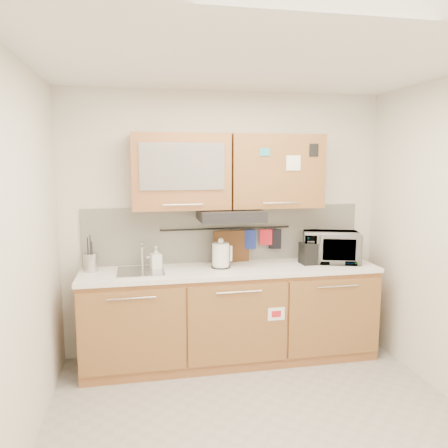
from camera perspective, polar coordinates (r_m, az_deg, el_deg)
name	(u,v)px	position (r m, az deg, el deg)	size (l,w,h in m)	color
floor	(266,432)	(3.48, 5.49, -25.45)	(3.20, 3.20, 0.00)	#9E9993
ceiling	(271,54)	(2.98, 6.22, 21.24)	(3.20, 3.20, 0.00)	white
wall_back	(225,224)	(4.40, 0.16, 0.02)	(3.20, 3.20, 0.00)	silver
wall_left	(14,266)	(2.94, -25.70, -4.93)	(3.00, 3.00, 0.00)	silver
base_cabinet	(231,320)	(4.33, 0.97, -12.37)	(2.80, 0.64, 0.88)	#A66B3B
countertop	(232,270)	(4.18, 0.99, -6.02)	(2.82, 0.62, 0.04)	white
backsplash	(225,234)	(4.40, 0.19, -1.29)	(2.80, 0.02, 0.56)	silver
upper_cabinets	(228,171)	(4.18, 0.57, 6.89)	(1.82, 0.37, 0.70)	#A66B3B
range_hood	(230,215)	(4.14, 0.84, 1.18)	(0.60, 0.46, 0.10)	black
sink	(141,271)	(4.10, -10.80, -6.08)	(0.42, 0.40, 0.26)	silver
utensil_rail	(226,229)	(4.36, 0.29, -0.60)	(0.02, 0.02, 1.30)	black
utensil_crock	(91,262)	(4.21, -17.01, -4.77)	(0.16, 0.16, 0.34)	#B2B1B6
kettle	(221,256)	(4.17, -0.41, -4.17)	(0.21, 0.19, 0.29)	white
toaster	(315,253)	(4.42, 11.74, -3.72)	(0.28, 0.18, 0.21)	black
microwave	(331,247)	(4.53, 13.80, -2.93)	(0.54, 0.37, 0.30)	#999999
soap_bottle	(156,257)	(4.17, -8.88, -4.34)	(0.10, 0.10, 0.21)	#999999
cutting_board	(232,253)	(4.40, 1.00, -3.76)	(0.36, 0.03, 0.45)	brown
oven_mitt	(250,239)	(4.42, 3.47, -2.02)	(0.12, 0.03, 0.19)	navy
dark_pouch	(275,239)	(4.49, 6.67, -1.94)	(0.13, 0.04, 0.20)	black
pot_holder	(266,237)	(4.46, 5.48, -1.72)	(0.13, 0.02, 0.16)	red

